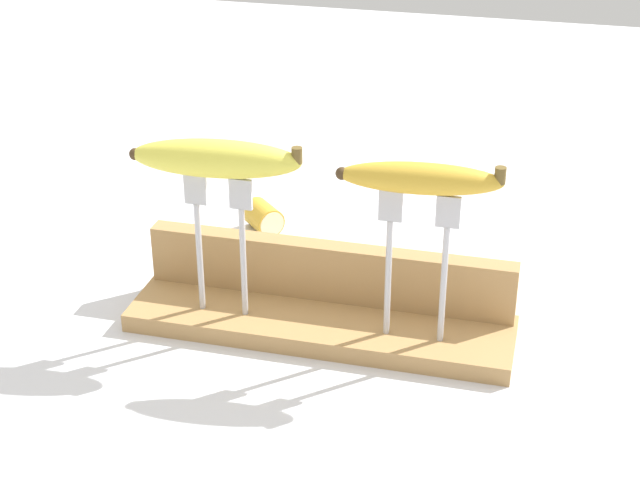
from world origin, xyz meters
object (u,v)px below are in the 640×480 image
(fork_stand_right, at_px, (417,253))
(banana_chunk_far, at_px, (264,217))
(fork_stand_left, at_px, (220,232))
(banana_raised_right, at_px, (421,178))
(banana_raised_left, at_px, (216,158))

(fork_stand_right, bearing_deg, banana_chunk_far, 135.02)
(fork_stand_left, distance_m, banana_chunk_far, 0.28)
(banana_raised_right, bearing_deg, banana_raised_left, 180.00)
(banana_raised_left, bearing_deg, fork_stand_left, 6.25)
(fork_stand_right, height_order, banana_chunk_far, fork_stand_right)
(fork_stand_left, bearing_deg, banana_raised_left, -173.75)
(fork_stand_left, relative_size, banana_raised_right, 0.97)
(fork_stand_right, relative_size, banana_chunk_far, 2.65)
(banana_raised_left, bearing_deg, banana_raised_right, -0.00)
(banana_raised_right, bearing_deg, banana_chunk_far, 135.01)
(banana_raised_left, xyz_separation_m, banana_raised_right, (0.23, -0.00, 0.00))
(banana_raised_left, height_order, banana_raised_right, banana_raised_left)
(fork_stand_left, relative_size, banana_raised_left, 0.88)
(fork_stand_left, distance_m, fork_stand_right, 0.23)
(banana_raised_left, relative_size, banana_raised_right, 1.10)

